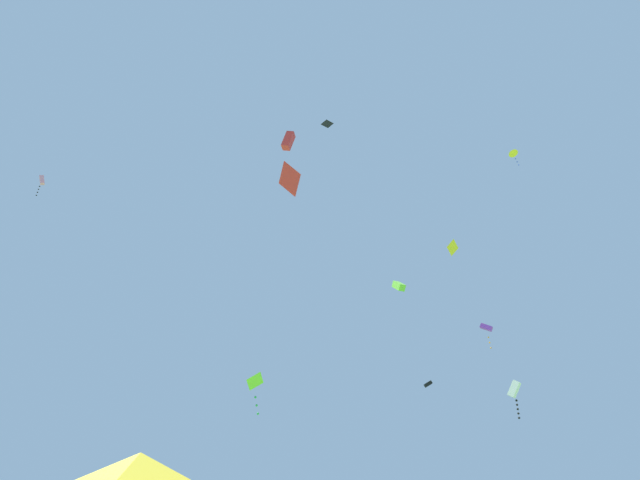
# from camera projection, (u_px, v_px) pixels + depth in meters

# --- Properties ---
(canopy_tent_yellow) EXTENTS (3.58, 3.58, 3.83)m
(canopy_tent_yellow) POSITION_uv_depth(u_px,v_px,m) (136.00, 478.00, 11.30)
(canopy_tent_yellow) COLOR #9E9EA3
(canopy_tent_yellow) RESTS_ON ground
(kite_purple_box) EXTENTS (0.78, 0.65, 1.60)m
(kite_purple_box) POSITION_uv_depth(u_px,v_px,m) (486.00, 328.00, 29.46)
(kite_purple_box) COLOR purple
(kite_black_box) EXTENTS (0.65, 0.25, 0.51)m
(kite_black_box) POSITION_uv_depth(u_px,v_px,m) (428.00, 384.00, 34.77)
(kite_black_box) COLOR black
(kite_white_box) EXTENTS (1.08, 1.06, 2.78)m
(kite_white_box) POSITION_uv_depth(u_px,v_px,m) (514.00, 390.00, 34.36)
(kite_white_box) COLOR white
(kite_pink_box) EXTENTS (0.52, 0.44, 1.53)m
(kite_pink_box) POSITION_uv_depth(u_px,v_px,m) (42.00, 181.00, 31.77)
(kite_pink_box) COLOR pink
(kite_red_box) EXTENTS (0.97, 0.76, 1.38)m
(kite_red_box) POSITION_uv_depth(u_px,v_px,m) (288.00, 141.00, 31.54)
(kite_red_box) COLOR red
(kite_red_diamond) EXTENTS (1.48, 1.47, 1.35)m
(kite_red_diamond) POSITION_uv_depth(u_px,v_px,m) (291.00, 180.00, 27.12)
(kite_red_diamond) COLOR red
(kite_yellow_delta) EXTENTS (0.78, 0.78, 1.19)m
(kite_yellow_delta) POSITION_uv_depth(u_px,v_px,m) (513.00, 153.00, 32.52)
(kite_yellow_delta) COLOR yellow
(kite_black_diamond) EXTENTS (0.88, 1.08, 0.43)m
(kite_black_diamond) POSITION_uv_depth(u_px,v_px,m) (327.00, 123.00, 34.34)
(kite_black_diamond) COLOR black
(kite_lime_diamond) EXTENTS (1.08, 1.20, 2.12)m
(kite_lime_diamond) POSITION_uv_depth(u_px,v_px,m) (255.00, 382.00, 26.63)
(kite_lime_diamond) COLOR #75D138
(kite_lime_box) EXTENTS (0.86, 1.53, 1.33)m
(kite_lime_box) POSITION_uv_depth(u_px,v_px,m) (399.00, 286.00, 40.04)
(kite_lime_box) COLOR #75D138
(kite_yellow_diamond) EXTENTS (0.59, 0.59, 0.69)m
(kite_yellow_diamond) POSITION_uv_depth(u_px,v_px,m) (452.00, 248.00, 31.62)
(kite_yellow_diamond) COLOR yellow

